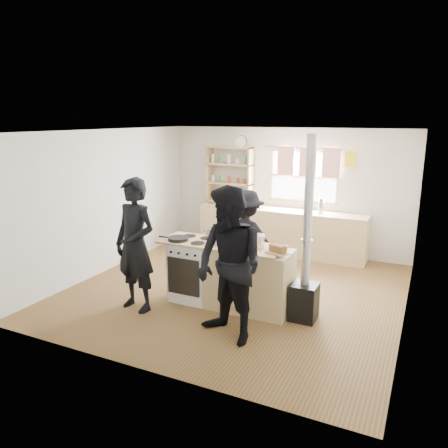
{
  "coord_description": "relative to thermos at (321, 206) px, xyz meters",
  "views": [
    {
      "loc": [
        2.65,
        -5.97,
        2.7
      ],
      "look_at": [
        -0.16,
        -0.1,
        1.1
      ],
      "focal_mm": 35.0,
      "sensor_mm": 36.0,
      "label": 1
    }
  ],
  "objects": [
    {
      "name": "shelving_unit",
      "position": [
        -1.99,
        0.12,
        0.48
      ],
      "size": [
        1.0,
        0.28,
        1.2
      ],
      "color": "tan",
      "rests_on": "back_counter"
    },
    {
      "name": "stockpot_stove",
      "position": [
        -1.03,
        -2.56,
        -0.03
      ],
      "size": [
        0.2,
        0.2,
        0.17
      ],
      "color": "silver",
      "rests_on": "cooking_island"
    },
    {
      "name": "roast_tray",
      "position": [
        -0.74,
        -2.78,
        -0.07
      ],
      "size": [
        0.42,
        0.34,
        0.07
      ],
      "color": "silver",
      "rests_on": "cooking_island"
    },
    {
      "name": "bread_board",
      "position": [
        0.11,
        -2.88,
        -0.05
      ],
      "size": [
        0.34,
        0.3,
        0.12
      ],
      "color": "tan",
      "rests_on": "cooking_island"
    },
    {
      "name": "skillet_greens",
      "position": [
        -1.42,
        -2.9,
        -0.07
      ],
      "size": [
        0.31,
        0.31,
        0.05
      ],
      "color": "black",
      "rests_on": "cooking_island"
    },
    {
      "name": "person_near_left",
      "position": [
        -1.8,
        -3.44,
        -0.08
      ],
      "size": [
        0.76,
        0.57,
        1.9
      ],
      "primitive_type": "imported",
      "rotation": [
        0.0,
        0.0,
        -0.17
      ],
      "color": "black",
      "rests_on": "ground"
    },
    {
      "name": "thermos",
      "position": [
        0.0,
        0.0,
        0.0
      ],
      "size": [
        0.1,
        0.1,
        0.26
      ],
      "primitive_type": "cylinder",
      "color": "silver",
      "rests_on": "back_counter"
    },
    {
      "name": "person_far",
      "position": [
        -0.74,
        -1.94,
        -0.24
      ],
      "size": [
        1.08,
        0.7,
        1.59
      ],
      "primitive_type": "imported",
      "rotation": [
        0.0,
        0.0,
        3.25
      ],
      "color": "black",
      "rests_on": "ground"
    },
    {
      "name": "stockpot_counter",
      "position": [
        -0.27,
        -2.71,
        -0.02
      ],
      "size": [
        0.25,
        0.25,
        0.19
      ],
      "color": "silver",
      "rests_on": "cooking_island"
    },
    {
      "name": "back_counter",
      "position": [
        -0.79,
        0.0,
        -0.58
      ],
      "size": [
        3.4,
        0.55,
        0.9
      ],
      "primitive_type": "cube",
      "color": "tan",
      "rests_on": "ground"
    },
    {
      "name": "person_near_right",
      "position": [
        -0.22,
        -3.68,
        -0.07
      ],
      "size": [
        1.15,
        1.04,
        1.92
      ],
      "primitive_type": "imported",
      "rotation": [
        0.0,
        0.0,
        -0.4
      ],
      "color": "black",
      "rests_on": "ground"
    },
    {
      "name": "flue_heater",
      "position": [
        0.46,
        -2.75,
        -0.38
      ],
      "size": [
        0.35,
        0.35,
        2.5
      ],
      "color": "black",
      "rests_on": "ground"
    },
    {
      "name": "cooking_island",
      "position": [
        -0.65,
        -2.77,
        -0.57
      ],
      "size": [
        1.97,
        0.64,
        0.93
      ],
      "color": "white",
      "rests_on": "ground"
    },
    {
      "name": "ground",
      "position": [
        -0.79,
        -2.22,
        -1.04
      ],
      "size": [
        5.0,
        5.0,
        0.01
      ],
      "primitive_type": "cube",
      "color": "brown",
      "rests_on": "ground"
    }
  ]
}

